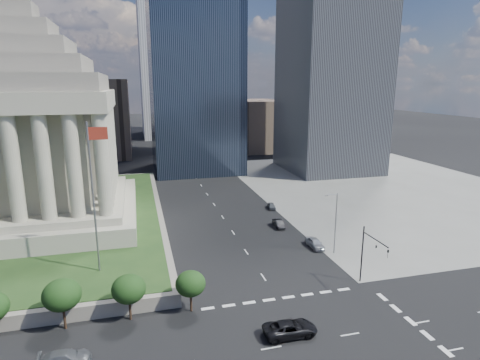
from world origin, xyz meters
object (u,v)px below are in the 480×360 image
object	(u,v)px
parked_sedan_far	(272,206)
suv_grey	(65,358)
war_memorial	(28,114)
traffic_signal_ne	(370,251)
street_lamp_north	(335,220)
pickup_truck	(290,329)
parked_sedan_near	(315,243)
parked_sedan_mid	(279,224)
flagpole	(94,190)

from	to	relation	value
parked_sedan_far	suv_grey	bearing A→B (deg)	-120.67
war_memorial	parked_sedan_far	xyz separation A→B (m)	(45.50, 1.79, -20.78)
traffic_signal_ne	street_lamp_north	bearing A→B (deg)	85.81
suv_grey	parked_sedan_far	world-z (taller)	suv_grey
pickup_truck	parked_sedan_far	bearing A→B (deg)	-15.64
parked_sedan_near	parked_sedan_far	bearing A→B (deg)	89.88
war_memorial	pickup_truck	world-z (taller)	war_memorial
parked_sedan_mid	parked_sedan_far	size ratio (longest dim) A/B	1.16
pickup_truck	street_lamp_north	bearing A→B (deg)	-37.55
flagpole	parked_sedan_mid	xyz separation A→B (m)	(30.83, 14.47, -12.42)
traffic_signal_ne	parked_sedan_near	world-z (taller)	traffic_signal_ne
traffic_signal_ne	parked_sedan_near	size ratio (longest dim) A/B	1.73
traffic_signal_ne	parked_sedan_far	world-z (taller)	traffic_signal_ne
street_lamp_north	suv_grey	world-z (taller)	street_lamp_north
suv_grey	parked_sedan_mid	distance (m)	45.18
parked_sedan_mid	flagpole	bearing A→B (deg)	-150.95
flagpole	parked_sedan_mid	size ratio (longest dim) A/B	4.74
pickup_truck	parked_sedan_mid	world-z (taller)	pickup_truck
street_lamp_north	parked_sedan_near	size ratio (longest dim) A/B	2.16
street_lamp_north	parked_sedan_mid	size ratio (longest dim) A/B	2.37
flagpole	parked_sedan_near	size ratio (longest dim) A/B	4.32
flagpole	street_lamp_north	xyz separation A→B (m)	(35.16, 1.00, -7.45)
street_lamp_north	pickup_truck	world-z (taller)	street_lamp_north
flagpole	parked_sedan_near	distance (m)	35.74
war_memorial	parked_sedan_far	distance (m)	50.05
street_lamp_north	parked_sedan_far	distance (m)	25.36
parked_sedan_far	street_lamp_north	bearing A→B (deg)	-76.25
traffic_signal_ne	parked_sedan_far	xyz separation A→B (m)	(-1.00, 36.09, -4.63)
war_memorial	parked_sedan_near	size ratio (longest dim) A/B	8.43
war_memorial	parked_sedan_mid	bearing A→B (deg)	-12.50
street_lamp_north	parked_sedan_near	xyz separation A→B (m)	(-1.83, 2.85, -4.87)
flagpole	parked_sedan_far	distance (m)	43.95
flagpole	parked_sedan_near	xyz separation A→B (m)	(33.33, 3.85, -12.33)
parked_sedan_far	flagpole	bearing A→B (deg)	-132.73
traffic_signal_ne	suv_grey	size ratio (longest dim) A/B	1.64
war_memorial	street_lamp_north	world-z (taller)	war_memorial
suv_grey	parked_sedan_near	bearing A→B (deg)	-62.34
street_lamp_north	parked_sedan_mid	xyz separation A→B (m)	(-4.33, 13.47, -4.97)
pickup_truck	parked_sedan_mid	distance (m)	33.58
parked_sedan_near	pickup_truck	bearing A→B (deg)	-121.19
suv_grey	parked_sedan_far	bearing A→B (deg)	-42.07
traffic_signal_ne	parked_sedan_near	xyz separation A→B (m)	(-1.00, 14.15, -4.46)
pickup_truck	parked_sedan_mid	xyz separation A→B (m)	(10.35, 31.95, -0.13)
street_lamp_north	parked_sedan_mid	bearing A→B (deg)	107.82
traffic_signal_ne	parked_sedan_mid	distance (m)	25.43
war_memorial	street_lamp_north	bearing A→B (deg)	-25.92
traffic_signal_ne	war_memorial	bearing A→B (deg)	143.58
war_memorial	traffic_signal_ne	xyz separation A→B (m)	(46.50, -34.30, -16.15)
war_memorial	suv_grey	size ratio (longest dim) A/B	7.99
flagpole	suv_grey	xyz separation A→B (m)	(-2.25, -16.31, -12.41)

